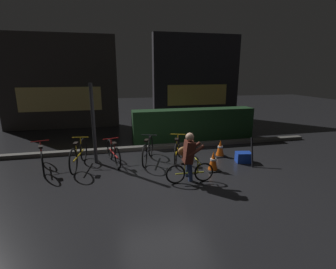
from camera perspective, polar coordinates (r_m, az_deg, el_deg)
The scene contains 16 objects.
ground_plane at distance 6.66m, azimuth -0.55°, elevation -8.87°, with size 40.00×40.00×0.00m, color black.
sidewalk_curb at distance 8.68m, azimuth -3.62°, elevation -2.92°, with size 12.00×0.24×0.12m, color #56544F.
hedge_row at distance 9.81m, azimuth 5.92°, elevation 2.35°, with size 4.80×0.70×1.22m, color #19381C.
storefront_left at distance 12.71m, azimuth -23.69°, elevation 10.92°, with size 5.21×0.54×4.30m.
storefront_right at distance 13.96m, azimuth 6.57°, elevation 12.76°, with size 4.80×0.54×4.58m.
street_post at distance 7.36m, azimuth -16.81°, elevation 2.22°, with size 0.10×0.10×2.32m, color #2D2D33.
parked_bike_leftmost at distance 7.56m, azimuth -27.07°, elevation -4.83°, with size 0.54×1.62×0.77m.
parked_bike_left_mid at distance 7.38m, azimuth -19.90°, elevation -4.40°, with size 0.46×1.74×0.80m.
parked_bike_center_left at distance 7.40m, azimuth -12.46°, elevation -4.16°, with size 0.48×1.50×0.71m.
parked_bike_center_right at distance 7.40m, azimuth -4.70°, elevation -3.66°, with size 0.59×1.58×0.76m.
parked_bike_right_mid at distance 7.49m, azimuth 2.10°, elevation -3.42°, with size 0.60×1.56×0.76m.
traffic_cone_near at distance 6.85m, azimuth 10.38°, elevation -6.08°, with size 0.36×0.36×0.55m.
traffic_cone_far at distance 8.04m, azimuth 11.96°, elevation -3.15°, with size 0.36×0.36×0.53m.
blue_crate at distance 7.72m, azimuth 17.03°, elevation -5.04°, with size 0.44×0.32×0.30m, color #193DB7.
cyclist at distance 5.94m, azimuth 4.81°, elevation -5.35°, with size 1.19×0.53×1.25m.
closed_umbrella at distance 7.50m, azimuth 18.83°, elevation -3.83°, with size 0.05×0.05×0.85m, color black.
Camera 1 is at (-1.29, -5.99, 2.61)m, focal length 26.42 mm.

